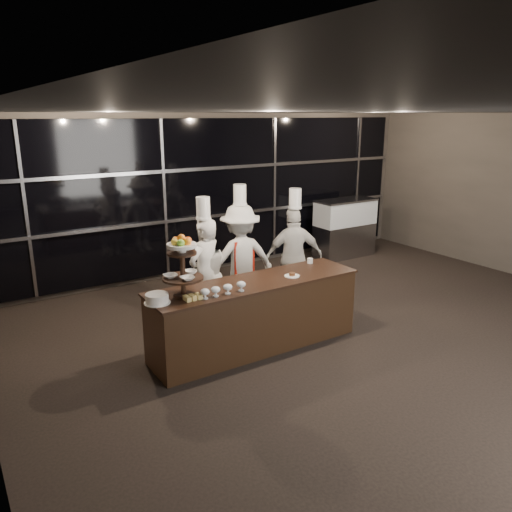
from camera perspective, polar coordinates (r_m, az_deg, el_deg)
room at (r=5.95m, az=19.85°, el=0.63°), size 10.00×10.00×10.00m
window_wall at (r=9.68m, az=-3.88°, el=7.15°), size 8.60×0.10×2.80m
buffet_counter at (r=6.53m, az=-0.05°, el=-6.66°), size 2.84×0.74×0.92m
display_stand at (r=5.78m, az=-8.42°, el=-0.64°), size 0.48×0.48×0.74m
compotes at (r=5.87m, az=-3.84°, el=-3.72°), size 0.60×0.11×0.12m
layer_cake at (r=5.73m, az=-11.25°, el=-4.80°), size 0.30×0.30×0.11m
pastry_squares at (r=5.78m, az=-7.25°, el=-4.70°), size 0.19×0.13×0.05m
small_plate at (r=6.56m, az=4.14°, el=-2.22°), size 0.20×0.20×0.05m
chef_cup at (r=7.16m, az=6.19°, el=-0.54°), size 0.08×0.08×0.07m
display_case at (r=10.85m, az=10.12°, el=3.50°), size 1.34×0.58×1.24m
chef_a at (r=7.11m, az=-5.85°, el=-1.73°), size 0.68×0.57×1.89m
chef_b at (r=7.31m, az=-5.81°, el=-1.94°), size 0.80×0.68×1.74m
chef_c at (r=7.60m, az=-1.80°, el=-0.28°), size 1.19×0.83×1.98m
chef_d at (r=7.91m, az=4.35°, el=0.02°), size 1.00×0.69×1.88m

